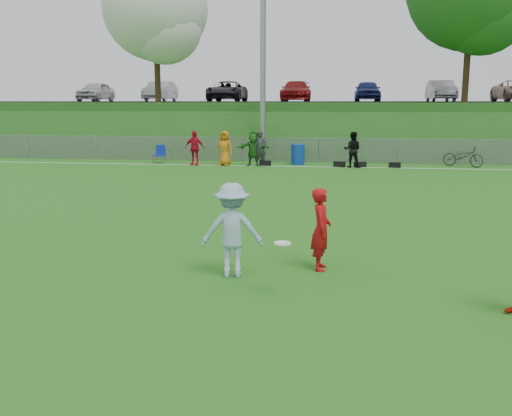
% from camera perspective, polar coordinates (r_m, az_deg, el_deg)
% --- Properties ---
extents(ground, '(120.00, 120.00, 0.00)m').
position_cam_1_polar(ground, '(9.99, 3.03, -7.56)').
color(ground, '#216615').
rests_on(ground, ground).
extents(sideline_far, '(60.00, 0.10, 0.01)m').
position_cam_1_polar(sideline_far, '(27.65, 6.15, 4.12)').
color(sideline_far, white).
rests_on(sideline_far, ground).
extents(fence, '(58.00, 0.06, 1.30)m').
position_cam_1_polar(fence, '(29.58, 6.29, 5.79)').
color(fence, gray).
rests_on(fence, ground).
extents(light_pole, '(1.20, 0.40, 12.15)m').
position_cam_1_polar(light_pole, '(30.71, 0.70, 17.36)').
color(light_pole, gray).
rests_on(light_pole, ground).
extents(berm, '(120.00, 18.00, 3.00)m').
position_cam_1_polar(berm, '(40.50, 6.75, 8.29)').
color(berm, '#1C5718').
rests_on(berm, ground).
extents(parking_lot, '(120.00, 12.00, 0.10)m').
position_cam_1_polar(parking_lot, '(42.47, 6.85, 10.49)').
color(parking_lot, black).
rests_on(parking_lot, berm).
extents(tree_white_flowering, '(6.30, 6.30, 8.78)m').
position_cam_1_polar(tree_white_flowering, '(36.35, -9.80, 18.73)').
color(tree_white_flowering, black).
rests_on(tree_white_flowering, berm).
extents(car_row, '(32.04, 5.18, 1.44)m').
position_cam_1_polar(car_row, '(41.51, 5.20, 11.58)').
color(car_row, silver).
rests_on(car_row, parking_lot).
extents(spectator_row, '(8.66, 0.72, 1.69)m').
position_cam_1_polar(spectator_row, '(27.79, 0.37, 5.96)').
color(spectator_row, red).
rests_on(spectator_row, ground).
extents(gear_bags, '(6.75, 0.51, 0.26)m').
position_cam_1_polar(gear_bags, '(27.73, 8.33, 4.35)').
color(gear_bags, black).
rests_on(gear_bags, ground).
extents(player_red_left, '(0.38, 0.57, 1.54)m').
position_cam_1_polar(player_red_left, '(10.68, 6.52, -2.12)').
color(player_red_left, '#AB0B0F').
rests_on(player_red_left, ground).
extents(player_blue, '(1.18, 0.78, 1.70)m').
position_cam_1_polar(player_blue, '(10.18, -2.40, -2.24)').
color(player_blue, '#95B3CF').
rests_on(player_blue, ground).
extents(frisbee, '(0.27, 0.27, 0.03)m').
position_cam_1_polar(frisbee, '(9.04, 2.67, -3.54)').
color(frisbee, white).
rests_on(frisbee, ground).
extents(recycling_bin, '(0.72, 0.72, 1.00)m').
position_cam_1_polar(recycling_bin, '(28.60, 4.21, 5.37)').
color(recycling_bin, navy).
rests_on(recycling_bin, ground).
extents(camp_chair, '(0.56, 0.57, 0.92)m').
position_cam_1_polar(camp_chair, '(29.48, -9.66, 4.96)').
color(camp_chair, '#0E249F').
rests_on(camp_chair, ground).
extents(bicycle, '(2.02, 1.52, 1.02)m').
position_cam_1_polar(bicycle, '(29.24, 20.02, 4.89)').
color(bicycle, '#2F2F31').
rests_on(bicycle, ground).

